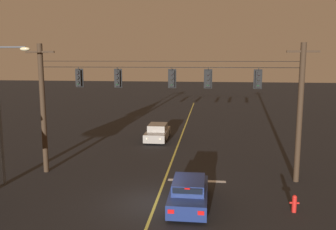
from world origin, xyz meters
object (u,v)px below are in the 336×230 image
traffic_light_leftmost (79,78)px  car_waiting_near_lane (189,193)px  traffic_light_left_inner (117,78)px  car_oncoming_lead (157,133)px  traffic_light_right_inner (208,79)px  traffic_light_rightmost (258,79)px  street_lamp_corner (4,102)px  traffic_light_centre (172,79)px  fire_hydrant (294,203)px

traffic_light_leftmost → car_waiting_near_lane: size_ratio=0.28×
traffic_light_left_inner → car_oncoming_lead: bearing=84.5°
traffic_light_right_inner → car_oncoming_lead: 11.93m
traffic_light_leftmost → traffic_light_rightmost: bearing=0.0°
street_lamp_corner → car_waiting_near_lane: bearing=-10.6°
car_waiting_near_lane → traffic_light_left_inner: bearing=137.1°
traffic_light_left_inner → traffic_light_right_inner: same height
traffic_light_leftmost → street_lamp_corner: bearing=-146.9°
traffic_light_centre → traffic_light_rightmost: (4.94, 0.00, 0.00)m
traffic_light_leftmost → car_waiting_near_lane: traffic_light_leftmost is taller
traffic_light_right_inner → fire_hydrant: (4.16, -4.39, -5.52)m
traffic_light_right_inner → fire_hydrant: 8.19m
traffic_light_left_inner → car_waiting_near_lane: 8.19m
traffic_light_leftmost → traffic_light_left_inner: size_ratio=1.00×
traffic_light_left_inner → car_waiting_near_lane: traffic_light_left_inner is taller
street_lamp_corner → car_oncoming_lead: bearing=60.3°
traffic_light_left_inner → car_waiting_near_lane: (4.56, -4.24, -5.32)m
traffic_light_right_inner → street_lamp_corner: 11.57m
traffic_light_right_inner → traffic_light_rightmost: same height
traffic_light_leftmost → traffic_light_rightmost: 10.60m
street_lamp_corner → fire_hydrant: size_ratio=9.36×
traffic_light_right_inner → street_lamp_corner: street_lamp_corner is taller
car_waiting_near_lane → street_lamp_corner: (-10.47, 1.95, 4.09)m
traffic_light_rightmost → street_lamp_corner: (-14.11, -2.29, -1.23)m
traffic_light_left_inner → street_lamp_corner: street_lamp_corner is taller
traffic_light_left_inner → traffic_light_right_inner: 5.36m
traffic_light_right_inner → traffic_light_leftmost: bearing=180.0°
traffic_light_rightmost → car_oncoming_lead: traffic_light_rightmost is taller
car_waiting_near_lane → car_oncoming_lead: (-3.62, 13.96, -0.00)m
car_oncoming_lead → fire_hydrant: bearing=-58.7°
traffic_light_right_inner → fire_hydrant: bearing=-46.5°
car_waiting_near_lane → car_oncoming_lead: bearing=104.5°
traffic_light_left_inner → traffic_light_centre: bearing=0.0°
traffic_light_left_inner → fire_hydrant: 11.86m
street_lamp_corner → traffic_light_left_inner: bearing=21.2°
traffic_light_leftmost → traffic_light_centre: size_ratio=1.00×
traffic_light_left_inner → street_lamp_corner: 6.46m
car_waiting_near_lane → car_oncoming_lead: same height
car_waiting_near_lane → fire_hydrant: car_waiting_near_lane is taller
traffic_light_centre → traffic_light_right_inner: (2.10, 0.00, 0.00)m
traffic_light_centre → traffic_light_right_inner: 2.10m
traffic_light_left_inner → street_lamp_corner: (-5.91, -2.29, -1.23)m
car_oncoming_lead → fire_hydrant: (8.58, -14.11, -0.21)m
traffic_light_right_inner → car_waiting_near_lane: size_ratio=0.28×
traffic_light_leftmost → traffic_light_centre: (5.66, 0.00, 0.00)m
traffic_light_leftmost → traffic_light_right_inner: bearing=0.0°
car_waiting_near_lane → street_lamp_corner: size_ratio=0.55×
traffic_light_centre → street_lamp_corner: street_lamp_corner is taller
traffic_light_left_inner → traffic_light_centre: 3.26m
traffic_light_left_inner → traffic_light_centre: same height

